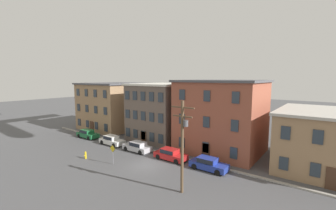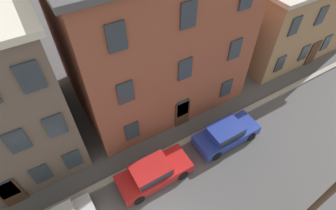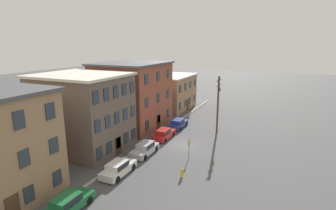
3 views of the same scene
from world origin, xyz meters
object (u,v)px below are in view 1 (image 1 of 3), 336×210
at_px(fire_hydrant, 86,155).
at_px(car_silver, 137,146).
at_px(car_green, 88,134).
at_px(caution_sign, 113,151).
at_px(car_red, 170,154).
at_px(utility_pole, 183,142).
at_px(car_white, 112,140).
at_px(car_blue, 208,163).

bearing_deg(fire_hydrant, car_silver, 61.22).
xyz_separation_m(car_green, caution_sign, (13.45, -5.44, 0.91)).
bearing_deg(car_red, utility_pole, -46.41).
relative_size(car_white, utility_pole, 0.51).
bearing_deg(car_white, utility_pole, -19.04).
relative_size(car_silver, utility_pole, 0.51).
relative_size(car_red, fire_hydrant, 4.58).
relative_size(car_blue, fire_hydrant, 4.58).
xyz_separation_m(car_silver, utility_pole, (11.65, -6.00, 4.08)).
relative_size(car_green, fire_hydrant, 4.58).
xyz_separation_m(car_blue, fire_hydrant, (-14.62, -6.42, -0.27)).
bearing_deg(utility_pole, fire_hydrant, -179.19).
relative_size(car_red, caution_sign, 1.77).
height_order(car_blue, caution_sign, caution_sign).
bearing_deg(car_white, car_silver, 0.28).
bearing_deg(car_red, caution_sign, -130.45).
relative_size(car_green, car_silver, 1.00).
distance_m(car_blue, utility_pole, 7.44).
height_order(car_white, car_silver, same).
bearing_deg(car_green, caution_sign, -22.02).
relative_size(car_red, utility_pole, 0.51).
bearing_deg(fire_hydrant, car_white, 109.84).
bearing_deg(car_silver, car_blue, 1.06).
distance_m(car_green, caution_sign, 14.53).
distance_m(car_white, fire_hydrant, 6.58).
bearing_deg(car_green, car_white, -1.06).
bearing_deg(fire_hydrant, caution_sign, 10.99).
height_order(car_blue, utility_pole, utility_pole).
distance_m(car_blue, caution_sign, 11.60).
height_order(car_green, car_red, same).
xyz_separation_m(car_green, fire_hydrant, (8.98, -6.31, -0.27)).
relative_size(car_silver, fire_hydrant, 4.58).
distance_m(car_green, fire_hydrant, 10.97).
bearing_deg(caution_sign, car_green, 157.98).
bearing_deg(utility_pole, car_blue, 94.09).
height_order(car_red, car_blue, same).
relative_size(car_silver, caution_sign, 1.77).
xyz_separation_m(car_white, caution_sign, (6.70, -5.31, 0.91)).
distance_m(car_green, car_white, 6.75).
xyz_separation_m(car_white, car_silver, (5.64, 0.03, 0.00)).
xyz_separation_m(caution_sign, utility_pole, (10.59, -0.66, 3.18)).
relative_size(car_green, caution_sign, 1.77).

